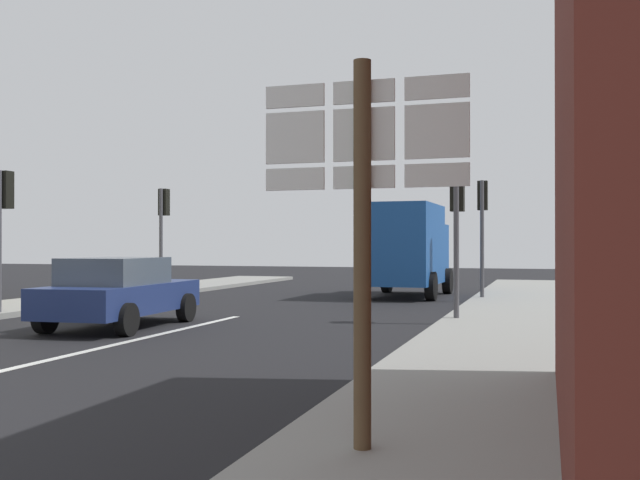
% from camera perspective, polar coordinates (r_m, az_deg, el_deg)
% --- Properties ---
extents(ground_plane, '(80.00, 80.00, 0.00)m').
position_cam_1_polar(ground_plane, '(15.91, -9.52, -6.64)').
color(ground_plane, black).
extents(sidewalk_right, '(2.92, 44.00, 0.14)m').
position_cam_1_polar(sidewalk_right, '(12.23, 13.90, -8.21)').
color(sidewalk_right, gray).
rests_on(sidewalk_right, ground).
extents(lane_centre_stripe, '(0.16, 12.00, 0.01)m').
position_cam_1_polar(lane_centre_stripe, '(12.50, -17.95, -8.33)').
color(lane_centre_stripe, silver).
rests_on(lane_centre_stripe, ground).
extents(sedan_far, '(2.18, 4.30, 1.47)m').
position_cam_1_polar(sedan_far, '(15.82, -15.48, -3.91)').
color(sedan_far, navy).
rests_on(sedan_far, ground).
extents(delivery_truck, '(2.56, 5.04, 3.05)m').
position_cam_1_polar(delivery_truck, '(24.36, 6.75, -0.57)').
color(delivery_truck, '#19478C').
rests_on(delivery_truck, ground).
extents(route_sign_post, '(1.66, 0.14, 3.20)m').
position_cam_1_polar(route_sign_post, '(5.75, 3.39, 2.23)').
color(route_sign_post, brown).
rests_on(route_sign_post, ground).
extents(traffic_light_far_right, '(0.30, 0.49, 3.70)m').
position_cam_1_polar(traffic_light_far_right, '(22.84, 12.63, 2.15)').
color(traffic_light_far_right, '#47474C').
rests_on(traffic_light_far_right, ground).
extents(traffic_light_far_left, '(0.30, 0.49, 3.63)m').
position_cam_1_polar(traffic_light_far_left, '(25.14, -12.21, 1.80)').
color(traffic_light_far_left, '#47474C').
rests_on(traffic_light_far_left, ground).
extents(traffic_light_near_left, '(0.30, 0.49, 3.50)m').
position_cam_1_polar(traffic_light_near_left, '(18.95, -23.58, 2.25)').
color(traffic_light_near_left, '#47474C').
rests_on(traffic_light_near_left, ground).
extents(traffic_light_near_right, '(0.30, 0.49, 3.38)m').
position_cam_1_polar(traffic_light_near_right, '(16.31, 10.70, 2.31)').
color(traffic_light_near_right, '#47474C').
rests_on(traffic_light_near_right, ground).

